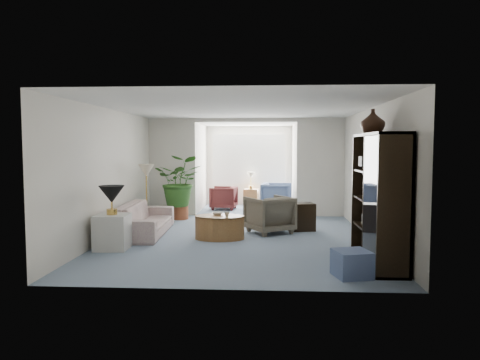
# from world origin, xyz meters

# --- Properties ---
(floor) EXTENTS (6.00, 6.00, 0.00)m
(floor) POSITION_xyz_m (0.00, 0.00, 0.00)
(floor) COLOR gray
(floor) RESTS_ON ground
(sunroom_floor) EXTENTS (2.60, 2.60, 0.00)m
(sunroom_floor) POSITION_xyz_m (0.00, 4.10, 0.00)
(sunroom_floor) COLOR gray
(sunroom_floor) RESTS_ON ground
(back_pier_left) EXTENTS (1.20, 0.12, 2.50)m
(back_pier_left) POSITION_xyz_m (-1.90, 3.00, 1.25)
(back_pier_left) COLOR white
(back_pier_left) RESTS_ON ground
(back_pier_right) EXTENTS (1.20, 0.12, 2.50)m
(back_pier_right) POSITION_xyz_m (1.90, 3.00, 1.25)
(back_pier_right) COLOR white
(back_pier_right) RESTS_ON ground
(back_header) EXTENTS (2.60, 0.12, 0.10)m
(back_header) POSITION_xyz_m (0.00, 3.00, 2.45)
(back_header) COLOR white
(back_header) RESTS_ON back_pier_left
(window_pane) EXTENTS (2.20, 0.02, 1.50)m
(window_pane) POSITION_xyz_m (0.00, 5.18, 1.40)
(window_pane) COLOR white
(window_blinds) EXTENTS (2.20, 0.02, 1.50)m
(window_blinds) POSITION_xyz_m (0.00, 5.15, 1.40)
(window_blinds) COLOR white
(framed_picture) EXTENTS (0.04, 0.50, 0.40)m
(framed_picture) POSITION_xyz_m (2.46, -0.10, 1.70)
(framed_picture) COLOR beige
(sofa) EXTENTS (0.94, 2.19, 0.63)m
(sofa) POSITION_xyz_m (-1.92, 0.45, 0.31)
(sofa) COLOR beige
(sofa) RESTS_ON ground
(end_table) EXTENTS (0.57, 0.57, 0.60)m
(end_table) POSITION_xyz_m (-2.12, -0.90, 0.30)
(end_table) COLOR silver
(end_table) RESTS_ON ground
(table_lamp) EXTENTS (0.44, 0.44, 0.30)m
(table_lamp) POSITION_xyz_m (-2.12, -0.90, 0.95)
(table_lamp) COLOR black
(table_lamp) RESTS_ON end_table
(floor_lamp) EXTENTS (0.36, 0.36, 0.28)m
(floor_lamp) POSITION_xyz_m (-2.11, 1.28, 1.25)
(floor_lamp) COLOR beige
(floor_lamp) RESTS_ON ground
(coffee_table) EXTENTS (1.00, 1.00, 0.45)m
(coffee_table) POSITION_xyz_m (-0.36, 0.07, 0.23)
(coffee_table) COLOR olive
(coffee_table) RESTS_ON ground
(coffee_bowl) EXTENTS (0.23, 0.23, 0.05)m
(coffee_bowl) POSITION_xyz_m (-0.41, 0.17, 0.48)
(coffee_bowl) COLOR white
(coffee_bowl) RESTS_ON coffee_table
(coffee_cup) EXTENTS (0.10, 0.10, 0.09)m
(coffee_cup) POSITION_xyz_m (-0.21, -0.03, 0.49)
(coffee_cup) COLOR beige
(coffee_cup) RESTS_ON coffee_table
(wingback_chair) EXTENTS (1.13, 1.14, 0.76)m
(wingback_chair) POSITION_xyz_m (0.60, 0.75, 0.38)
(wingback_chair) COLOR #655F50
(wingback_chair) RESTS_ON ground
(side_table_dark) EXTENTS (0.55, 0.48, 0.58)m
(side_table_dark) POSITION_xyz_m (1.30, 1.05, 0.29)
(side_table_dark) COLOR black
(side_table_dark) RESTS_ON ground
(entertainment_cabinet) EXTENTS (0.47, 1.77, 1.97)m
(entertainment_cabinet) POSITION_xyz_m (2.23, -1.60, 0.99)
(entertainment_cabinet) COLOR black
(entertainment_cabinet) RESTS_ON ground
(cabinet_urn) EXTENTS (0.38, 0.38, 0.40)m
(cabinet_urn) POSITION_xyz_m (2.23, -1.10, 2.17)
(cabinet_urn) COLOR #311B10
(cabinet_urn) RESTS_ON entertainment_cabinet
(ottoman) EXTENTS (0.55, 0.55, 0.36)m
(ottoman) POSITION_xyz_m (1.70, -2.34, 0.18)
(ottoman) COLOR slate
(ottoman) RESTS_ON ground
(plant_pot) EXTENTS (0.40, 0.40, 0.32)m
(plant_pot) POSITION_xyz_m (-1.58, 2.37, 0.16)
(plant_pot) COLOR #974A2C
(plant_pot) RESTS_ON ground
(house_plant) EXTENTS (1.12, 0.97, 1.25)m
(house_plant) POSITION_xyz_m (-1.58, 2.37, 0.94)
(house_plant) COLOR #306321
(house_plant) RESTS_ON plant_pot
(sunroom_chair_blue) EXTENTS (0.91, 0.89, 0.76)m
(sunroom_chair_blue) POSITION_xyz_m (0.82, 4.17, 0.38)
(sunroom_chair_blue) COLOR slate
(sunroom_chair_blue) RESTS_ON ground
(sunroom_chair_maroon) EXTENTS (0.79, 0.77, 0.65)m
(sunroom_chair_maroon) POSITION_xyz_m (-0.68, 4.17, 0.33)
(sunroom_chair_maroon) COLOR #56221D
(sunroom_chair_maroon) RESTS_ON ground
(sunroom_table) EXTENTS (0.45, 0.37, 0.51)m
(sunroom_table) POSITION_xyz_m (0.07, 4.92, 0.26)
(sunroom_table) COLOR olive
(sunroom_table) RESTS_ON ground
(shelf_clutter) EXTENTS (0.30, 1.17, 1.06)m
(shelf_clutter) POSITION_xyz_m (2.18, -1.71, 1.09)
(shelf_clutter) COLOR black
(shelf_clutter) RESTS_ON entertainment_cabinet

